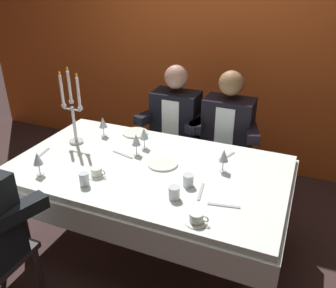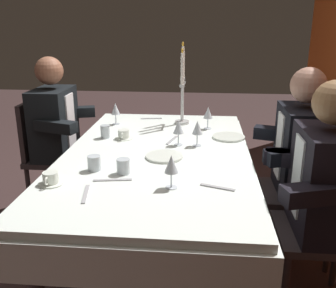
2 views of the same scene
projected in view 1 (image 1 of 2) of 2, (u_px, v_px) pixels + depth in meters
The scene contains 23 objects.
ground_plane at pixel (150, 247), 2.78m from camera, with size 12.00×12.00×0.00m, color #3D2A29.
back_wall at pixel (217, 39), 3.55m from camera, with size 6.00×0.12×2.70m, color #DD5C22.
dining_table at pixel (148, 180), 2.50m from camera, with size 1.94×1.14×0.74m.
candelabra at pixel (73, 113), 2.67m from camera, with size 0.19×0.11×0.61m.
dinner_plate_0 at pixel (163, 164), 2.46m from camera, with size 0.21×0.21×0.01m, color white.
dinner_plate_1 at pixel (135, 133), 2.93m from camera, with size 0.22×0.22×0.01m, color white.
wine_glass_0 at pixel (224, 156), 2.33m from camera, with size 0.07×0.07×0.16m.
wine_glass_1 at pixel (144, 134), 2.65m from camera, with size 0.07×0.07×0.16m.
wine_glass_2 at pixel (38, 159), 2.29m from camera, with size 0.07×0.07×0.16m.
wine_glass_3 at pixel (136, 140), 2.55m from camera, with size 0.07×0.07×0.16m.
wine_glass_4 at pixel (103, 123), 2.85m from camera, with size 0.07×0.07×0.16m.
water_tumbler_0 at pixel (188, 180), 2.20m from camera, with size 0.07×0.07×0.08m, color silver.
water_tumbler_1 at pixel (84, 179), 2.21m from camera, with size 0.06×0.06×0.09m, color silver.
water_tumbler_2 at pixel (174, 193), 2.08m from camera, with size 0.07×0.07×0.08m, color silver.
coffee_cup_0 at pixel (196, 218), 1.89m from camera, with size 0.13×0.12×0.06m.
coffee_cup_1 at pixel (97, 172), 2.32m from camera, with size 0.13×0.12×0.06m.
knife_0 at pixel (123, 154), 2.59m from camera, with size 0.19×0.02×0.01m, color #B7B7BC.
fork_1 at pixel (228, 156), 2.57m from camera, with size 0.17×0.02×0.01m, color #B7B7BC.
fork_2 at pixel (43, 153), 2.61m from camera, with size 0.17×0.02×0.01m, color #B7B7BC.
knife_3 at pixel (224, 206), 2.03m from camera, with size 0.19×0.02×0.01m, color #B7B7BC.
knife_4 at pixel (201, 191), 2.16m from camera, with size 0.19×0.02×0.01m, color #B7B7BC.
seated_diner_1 at pixel (176, 119), 3.23m from camera, with size 0.63×0.48×1.24m.
seated_diner_2 at pixel (228, 127), 3.06m from camera, with size 0.63×0.48×1.24m.
Camera 1 is at (0.95, -1.91, 1.96)m, focal length 37.48 mm.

